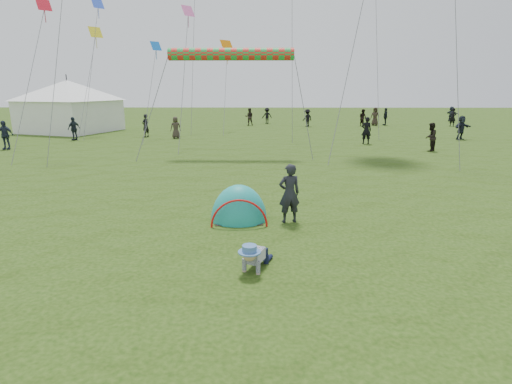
{
  "coord_description": "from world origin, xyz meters",
  "views": [
    {
      "loc": [
        -0.16,
        -7.77,
        3.62
      ],
      "look_at": [
        -0.31,
        2.26,
        1.0
      ],
      "focal_mm": 28.0,
      "sensor_mm": 36.0,
      "label": 1
    }
  ],
  "objects_px": {
    "crawling_toddler": "(254,255)",
    "standing_adult": "(289,193)",
    "event_marquee": "(69,104)",
    "popup_tent": "(239,220)"
  },
  "relations": [
    {
      "from": "crawling_toddler",
      "to": "event_marquee",
      "type": "height_order",
      "value": "event_marquee"
    },
    {
      "from": "standing_adult",
      "to": "crawling_toddler",
      "type": "bearing_deg",
      "value": 59.19
    },
    {
      "from": "crawling_toddler",
      "to": "event_marquee",
      "type": "distance_m",
      "value": 31.23
    },
    {
      "from": "standing_adult",
      "to": "event_marquee",
      "type": "relative_size",
      "value": 0.25
    },
    {
      "from": "popup_tent",
      "to": "standing_adult",
      "type": "relative_size",
      "value": 1.24
    },
    {
      "from": "crawling_toddler",
      "to": "popup_tent",
      "type": "distance_m",
      "value": 3.24
    },
    {
      "from": "crawling_toddler",
      "to": "standing_adult",
      "type": "height_order",
      "value": "standing_adult"
    },
    {
      "from": "crawling_toddler",
      "to": "event_marquee",
      "type": "bearing_deg",
      "value": 143.39
    },
    {
      "from": "popup_tent",
      "to": "crawling_toddler",
      "type": "bearing_deg",
      "value": -85.12
    },
    {
      "from": "standing_adult",
      "to": "event_marquee",
      "type": "bearing_deg",
      "value": -68.39
    }
  ]
}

